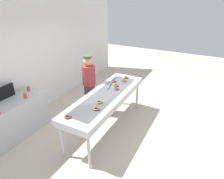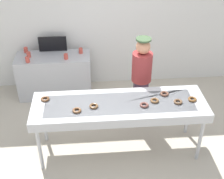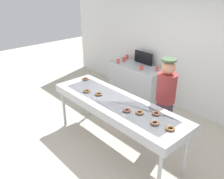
{
  "view_description": "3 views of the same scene",
  "coord_description": "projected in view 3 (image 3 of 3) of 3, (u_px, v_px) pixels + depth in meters",
  "views": [
    {
      "loc": [
        -3.41,
        -1.95,
        3.02
      ],
      "look_at": [
        0.07,
        -0.12,
        1.07
      ],
      "focal_mm": 31.09,
      "sensor_mm": 36.0,
      "label": 1
    },
    {
      "loc": [
        -0.42,
        -3.74,
        3.7
      ],
      "look_at": [
        -0.12,
        0.0,
        1.2
      ],
      "focal_mm": 49.52,
      "sensor_mm": 36.0,
      "label": 2
    },
    {
      "loc": [
        2.65,
        -2.47,
        2.86
      ],
      "look_at": [
        -0.01,
        -0.09,
        1.2
      ],
      "focal_mm": 38.58,
      "sensor_mm": 36.0,
      "label": 3
    }
  ],
  "objects": [
    {
      "name": "ground_plane",
      "position": [
        116.0,
        146.0,
        4.49
      ],
      "size": [
        16.0,
        16.0,
        0.0
      ],
      "primitive_type": "plane",
      "color": "beige"
    },
    {
      "name": "back_wall",
      "position": [
        192.0,
        41.0,
        5.14
      ],
      "size": [
        8.0,
        0.12,
        3.24
      ],
      "primitive_type": "cube",
      "color": "white",
      "rests_on": "ground"
    },
    {
      "name": "fryer_conveyor",
      "position": [
        116.0,
        105.0,
        4.12
      ],
      "size": [
        2.65,
        0.81,
        0.95
      ],
      "color": "#B7BABF",
      "rests_on": "ground"
    },
    {
      "name": "chocolate_donut_0",
      "position": [
        170.0,
        129.0,
        3.32
      ],
      "size": [
        0.18,
        0.18,
        0.03
      ],
      "primitive_type": "torus",
      "rotation": [
        0.0,
        0.0,
        2.17
      ],
      "color": "brown",
      "rests_on": "fryer_conveyor"
    },
    {
      "name": "chocolate_donut_1",
      "position": [
        155.0,
        123.0,
        3.45
      ],
      "size": [
        0.14,
        0.14,
        0.03
      ],
      "primitive_type": "torus",
      "rotation": [
        0.0,
        0.0,
        0.07
      ],
      "color": "brown",
      "rests_on": "fryer_conveyor"
    },
    {
      "name": "chocolate_donut_2",
      "position": [
        87.0,
        91.0,
        4.43
      ],
      "size": [
        0.16,
        0.16,
        0.03
      ],
      "primitive_type": "torus",
      "rotation": [
        0.0,
        0.0,
        0.18
      ],
      "color": "brown",
      "rests_on": "fryer_conveyor"
    },
    {
      "name": "chocolate_donut_3",
      "position": [
        127.0,
        110.0,
        3.78
      ],
      "size": [
        0.17,
        0.17,
        0.03
      ],
      "primitive_type": "torus",
      "rotation": [
        0.0,
        0.0,
        1.87
      ],
      "color": "brown",
      "rests_on": "fryer_conveyor"
    },
    {
      "name": "chocolate_donut_4",
      "position": [
        99.0,
        94.0,
        4.31
      ],
      "size": [
        0.16,
        0.16,
        0.03
      ],
      "primitive_type": "torus",
      "rotation": [
        0.0,
        0.0,
        1.36
      ],
      "color": "brown",
      "rests_on": "fryer_conveyor"
    },
    {
      "name": "chocolate_donut_5",
      "position": [
        85.0,
        79.0,
        4.95
      ],
      "size": [
        0.14,
        0.14,
        0.03
      ],
      "primitive_type": "torus",
      "rotation": [
        0.0,
        0.0,
        0.04
      ],
      "color": "brown",
      "rests_on": "fryer_conveyor"
    },
    {
      "name": "chocolate_donut_6",
      "position": [
        156.0,
        113.0,
        3.7
      ],
      "size": [
        0.18,
        0.18,
        0.03
      ],
      "primitive_type": "torus",
      "rotation": [
        0.0,
        0.0,
        0.54
      ],
      "color": "brown",
      "rests_on": "fryer_conveyor"
    },
    {
      "name": "chocolate_donut_7",
      "position": [
        140.0,
        112.0,
        3.72
      ],
      "size": [
        0.17,
        0.17,
        0.03
      ],
      "primitive_type": "torus",
      "rotation": [
        0.0,
        0.0,
        0.39
      ],
      "color": "brown",
      "rests_on": "fryer_conveyor"
    },
    {
      "name": "worker_baker",
      "position": [
        165.0,
        97.0,
        4.24
      ],
      "size": [
        0.34,
        0.34,
        1.65
      ],
      "rotation": [
        0.0,
        0.0,
        3.07
      ],
      "color": "#3E2A3C",
      "rests_on": "ground"
    },
    {
      "name": "prep_counter",
      "position": [
        136.0,
        82.0,
        6.14
      ],
      "size": [
        1.47,
        0.58,
        0.88
      ],
      "primitive_type": "cube",
      "color": "#B7BABF",
      "rests_on": "ground"
    },
    {
      "name": "paper_cup_0",
      "position": [
        118.0,
        61.0,
        6.11
      ],
      "size": [
        0.08,
        0.08,
        0.11
      ],
      "primitive_type": "cylinder",
      "color": "#CC4C3F",
      "rests_on": "prep_counter"
    },
    {
      "name": "paper_cup_1",
      "position": [
        124.0,
        59.0,
        6.24
      ],
      "size": [
        0.08,
        0.08,
        0.11
      ],
      "primitive_type": "cylinder",
      "color": "#CC4C3F",
      "rests_on": "prep_counter"
    },
    {
      "name": "paper_cup_2",
      "position": [
        157.0,
        68.0,
        5.61
      ],
      "size": [
        0.08,
        0.08,
        0.11
      ],
      "primitive_type": "cylinder",
      "color": "#CC4C3F",
      "rests_on": "prep_counter"
    },
    {
      "name": "paper_cup_3",
      "position": [
        141.0,
        68.0,
        5.67
      ],
      "size": [
        0.08,
        0.08,
        0.11
      ],
      "primitive_type": "cylinder",
      "color": "#CC4C3F",
      "rests_on": "prep_counter"
    },
    {
      "name": "paper_cup_4",
      "position": [
        127.0,
        57.0,
        6.42
      ],
      "size": [
        0.08,
        0.08,
        0.11
      ],
      "primitive_type": "cylinder",
      "color": "#CC4C3F",
      "rests_on": "prep_counter"
    },
    {
      "name": "menu_display",
      "position": [
        143.0,
        58.0,
        6.03
      ],
      "size": [
        0.56,
        0.04,
        0.3
      ],
      "primitive_type": "cube",
      "color": "black",
      "rests_on": "prep_counter"
    }
  ]
}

